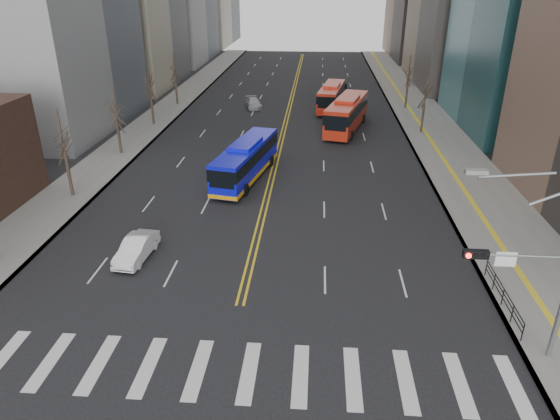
# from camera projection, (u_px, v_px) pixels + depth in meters

# --- Properties ---
(ground) EXTENTS (220.00, 220.00, 0.00)m
(ground) POSITION_uv_depth(u_px,v_px,m) (223.00, 371.00, 22.92)
(ground) COLOR black
(sidewalk_right) EXTENTS (7.00, 130.00, 0.15)m
(sidewalk_right) POSITION_uv_depth(u_px,v_px,m) (426.00, 122.00, 62.35)
(sidewalk_right) COLOR gray
(sidewalk_right) RESTS_ON ground
(sidewalk_left) EXTENTS (5.00, 130.00, 0.15)m
(sidewalk_left) POSITION_uv_depth(u_px,v_px,m) (160.00, 116.00, 64.69)
(sidewalk_left) COLOR gray
(sidewalk_left) RESTS_ON ground
(crosswalk) EXTENTS (26.70, 4.00, 0.01)m
(crosswalk) POSITION_uv_depth(u_px,v_px,m) (223.00, 370.00, 22.92)
(crosswalk) COLOR silver
(crosswalk) RESTS_ON ground
(centerline) EXTENTS (0.55, 100.00, 0.01)m
(centerline) POSITION_uv_depth(u_px,v_px,m) (291.00, 102.00, 72.62)
(centerline) COLOR gold
(centerline) RESTS_ON ground
(signal_mast) EXTENTS (5.37, 0.37, 9.39)m
(signal_mast) POSITION_uv_depth(u_px,v_px,m) (538.00, 269.00, 21.72)
(signal_mast) COLOR gray
(signal_mast) RESTS_ON ground
(pedestrian_railing) EXTENTS (0.06, 6.06, 1.02)m
(pedestrian_railing) POSITION_uv_depth(u_px,v_px,m) (503.00, 294.00, 27.01)
(pedestrian_railing) COLOR black
(pedestrian_railing) RESTS_ON sidewalk_right
(street_trees) EXTENTS (35.20, 47.20, 7.60)m
(street_trees) POSITION_uv_depth(u_px,v_px,m) (212.00, 98.00, 52.57)
(street_trees) COLOR #2F241D
(street_trees) RESTS_ON ground
(blue_bus) EXTENTS (4.69, 11.94, 3.41)m
(blue_bus) POSITION_uv_depth(u_px,v_px,m) (246.00, 160.00, 44.13)
(blue_bus) COLOR #0E10D2
(blue_bus) RESTS_ON ground
(red_bus_near) EXTENTS (5.71, 12.50, 3.84)m
(red_bus_near) POSITION_uv_depth(u_px,v_px,m) (347.00, 112.00, 58.36)
(red_bus_near) COLOR #B02512
(red_bus_near) RESTS_ON ground
(red_bus_far) EXTENTS (4.10, 11.04, 3.43)m
(red_bus_far) POSITION_uv_depth(u_px,v_px,m) (331.00, 95.00, 67.79)
(red_bus_far) COLOR #B02512
(red_bus_far) RESTS_ON ground
(car_white) EXTENTS (1.91, 4.43, 1.42)m
(car_white) POSITION_uv_depth(u_px,v_px,m) (136.00, 248.00, 31.82)
(car_white) COLOR white
(car_white) RESTS_ON ground
(car_dark_mid) EXTENTS (2.72, 4.52, 1.44)m
(car_dark_mid) POSITION_uv_depth(u_px,v_px,m) (331.00, 94.00, 73.78)
(car_dark_mid) COLOR black
(car_dark_mid) RESTS_ON ground
(car_silver) EXTENTS (3.11, 4.93, 1.33)m
(car_silver) POSITION_uv_depth(u_px,v_px,m) (254.00, 103.00, 68.82)
(car_silver) COLOR #A1A1A6
(car_silver) RESTS_ON ground
(car_dark_far) EXTENTS (3.19, 5.16, 1.34)m
(car_dark_far) POSITION_uv_depth(u_px,v_px,m) (338.00, 87.00, 78.92)
(car_dark_far) COLOR black
(car_dark_far) RESTS_ON ground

